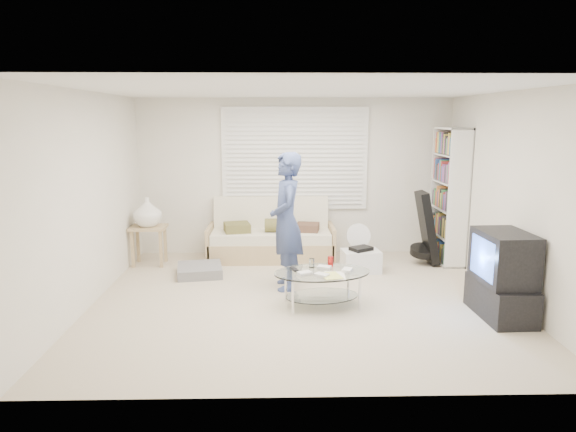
{
  "coord_description": "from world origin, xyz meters",
  "views": [
    {
      "loc": [
        -0.3,
        -5.98,
        2.19
      ],
      "look_at": [
        -0.15,
        0.3,
        0.98
      ],
      "focal_mm": 32.0,
      "sensor_mm": 36.0,
      "label": 1
    }
  ],
  "objects_px": {
    "bookshelf": "(449,196)",
    "coffee_table": "(322,278)",
    "futon_sofa": "(271,239)",
    "tv_unit": "(502,276)"
  },
  "relations": [
    {
      "from": "futon_sofa",
      "to": "bookshelf",
      "type": "xyz_separation_m",
      "value": [
        2.7,
        -0.21,
        0.71
      ]
    },
    {
      "from": "futon_sofa",
      "to": "tv_unit",
      "type": "height_order",
      "value": "tv_unit"
    },
    {
      "from": "futon_sofa",
      "to": "bookshelf",
      "type": "bearing_deg",
      "value": -4.54
    },
    {
      "from": "bookshelf",
      "to": "coffee_table",
      "type": "height_order",
      "value": "bookshelf"
    },
    {
      "from": "bookshelf",
      "to": "coffee_table",
      "type": "relative_size",
      "value": 1.67
    },
    {
      "from": "bookshelf",
      "to": "coffee_table",
      "type": "distance_m",
      "value": 2.9
    },
    {
      "from": "bookshelf",
      "to": "tv_unit",
      "type": "relative_size",
      "value": 2.12
    },
    {
      "from": "bookshelf",
      "to": "coffee_table",
      "type": "xyz_separation_m",
      "value": [
        -2.09,
        -1.89,
        -0.68
      ]
    },
    {
      "from": "bookshelf",
      "to": "futon_sofa",
      "type": "bearing_deg",
      "value": 175.46
    },
    {
      "from": "tv_unit",
      "to": "futon_sofa",
      "type": "bearing_deg",
      "value": 136.21
    }
  ]
}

